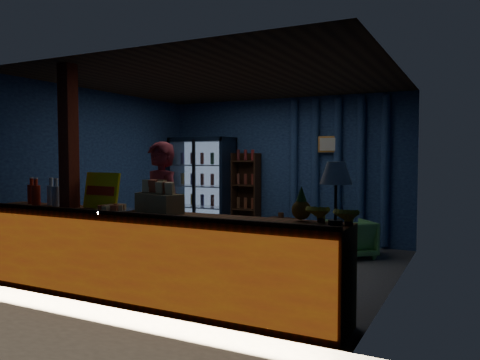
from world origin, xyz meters
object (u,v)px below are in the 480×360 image
object	(u,v)px
shopkeeper	(160,213)
green_chair	(351,239)
table_lamp	(336,176)
pastry_tray	(113,209)

from	to	relation	value
shopkeeper	green_chair	bearing A→B (deg)	77.49
shopkeeper	table_lamp	bearing A→B (deg)	7.62
green_chair	table_lamp	size ratio (longest dim) A/B	1.14
shopkeeper	green_chair	world-z (taller)	shopkeeper
shopkeeper	pastry_tray	xyz separation A→B (m)	(-0.10, -0.69, 0.11)
shopkeeper	table_lamp	distance (m)	2.40
pastry_tray	green_chair	bearing A→B (deg)	61.06
green_chair	shopkeeper	bearing A→B (deg)	16.37
table_lamp	pastry_tray	bearing A→B (deg)	-176.40
green_chair	pastry_tray	xyz separation A→B (m)	(-1.79, -3.25, 0.69)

